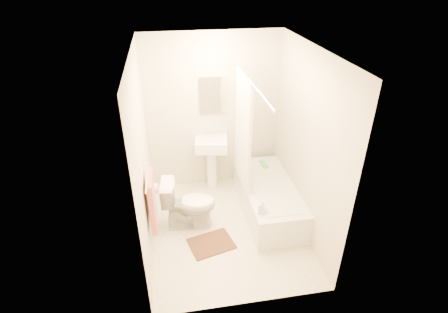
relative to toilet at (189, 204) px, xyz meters
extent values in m
plane|color=beige|center=(0.49, -0.18, -0.35)|extent=(2.40, 2.40, 0.00)
plane|color=white|center=(0.49, -0.18, 2.05)|extent=(2.40, 2.40, 0.00)
cube|color=beige|center=(0.49, 1.02, 0.85)|extent=(2.00, 0.02, 2.40)
cube|color=beige|center=(-0.51, -0.18, 0.85)|extent=(0.02, 2.40, 2.40)
cube|color=beige|center=(1.49, -0.18, 0.85)|extent=(0.02, 2.40, 2.40)
cube|color=white|center=(0.49, 1.00, 1.15)|extent=(0.40, 0.03, 0.55)
cylinder|color=silver|center=(0.79, -0.08, 1.65)|extent=(0.03, 1.70, 0.03)
cube|color=silver|center=(0.79, 0.32, 0.87)|extent=(0.04, 0.80, 1.55)
cylinder|color=silver|center=(-0.47, -0.43, 0.75)|extent=(0.02, 0.60, 0.02)
cube|color=#CC7266|center=(-0.44, -0.43, 0.43)|extent=(0.06, 0.45, 0.66)
cylinder|color=white|center=(-0.44, -0.06, 0.35)|extent=(0.11, 0.12, 0.12)
imported|color=white|center=(0.00, 0.00, 0.00)|extent=(0.76, 0.48, 0.70)
cube|color=#491F1B|center=(0.24, -0.44, -0.34)|extent=(0.64, 0.54, 0.02)
imported|color=white|center=(0.88, -0.45, 0.19)|extent=(0.11, 0.11, 0.19)
cube|color=#41C174|center=(1.21, 0.65, 0.12)|extent=(0.09, 0.22, 0.04)
camera|label=1|loc=(-0.17, -3.79, 2.87)|focal=28.00mm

